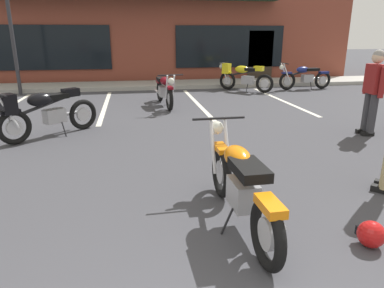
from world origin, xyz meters
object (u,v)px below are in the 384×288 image
Objects in this scene: motorcycle_green_cafe_racer at (305,77)px; person_in_shorts_foreground at (373,88)px; motorcycle_silver_naked at (44,111)px; motorcycle_red_sportbike at (243,76)px; motorcycle_foreground_classic at (240,184)px; helmet_on_pavement at (371,234)px; motorcycle_black_cruiser at (164,90)px.

motorcycle_green_cafe_racer is 6.16m from person_in_shorts_foreground.
motorcycle_green_cafe_racer is at bearing 32.39° from motorcycle_silver_naked.
motorcycle_red_sportbike and motorcycle_silver_naked have the same top height.
motorcycle_silver_naked is (-5.61, -5.09, 0.00)m from motorcycle_red_sportbike.
motorcycle_green_cafe_racer is (5.22, 8.89, 0.00)m from motorcycle_foreground_classic.
motorcycle_green_cafe_racer is at bearing 59.58° from motorcycle_foreground_classic.
motorcycle_foreground_classic and motorcycle_red_sportbike have the same top height.
motorcycle_silver_naked is 5.92m from helmet_on_pavement.
person_in_shorts_foreground is 4.44m from helmet_on_pavement.
person_in_shorts_foreground reaches higher than motorcycle_black_cruiser.
motorcycle_green_cafe_racer is at bearing -0.68° from motorcycle_red_sportbike.
motorcycle_black_cruiser and motorcycle_green_cafe_racer have the same top height.
motorcycle_red_sportbike is 0.80× the size of motorcycle_green_cafe_racer.
motorcycle_green_cafe_racer reaches higher than helmet_on_pavement.
person_in_shorts_foreground is 6.44× the size of helmet_on_pavement.
motorcycle_green_cafe_racer is (2.36, -0.03, -0.07)m from motorcycle_red_sportbike.
person_in_shorts_foreground reaches higher than motorcycle_green_cafe_racer.
motorcycle_red_sportbike is (2.85, 8.92, 0.07)m from motorcycle_foreground_classic.
motorcycle_green_cafe_racer is at bearing 22.90° from motorcycle_black_cruiser.
motorcycle_silver_naked reaches higher than helmet_on_pavement.
motorcycle_black_cruiser is (-3.02, -2.30, -0.07)m from motorcycle_red_sportbike.
motorcycle_black_cruiser is 1.00× the size of motorcycle_green_cafe_racer.
person_in_shorts_foreground reaches higher than motorcycle_red_sportbike.
motorcycle_green_cafe_racer is at bearing 74.83° from person_in_shorts_foreground.
helmet_on_pavement is (-1.73, -9.54, -0.40)m from motorcycle_red_sportbike.
motorcycle_red_sportbike is at bearing 42.19° from motorcycle_silver_naked.
helmet_on_pavement is at bearing -113.32° from motorcycle_green_cafe_racer.
motorcycle_green_cafe_racer is 1.26× the size of person_in_shorts_foreground.
motorcycle_silver_naked is 6.71× the size of helmet_on_pavement.
motorcycle_foreground_classic is 1.26× the size of person_in_shorts_foreground.
motorcycle_green_cafe_racer is at bearing 66.68° from helmet_on_pavement.
motorcycle_green_cafe_racer is 10.36m from helmet_on_pavement.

